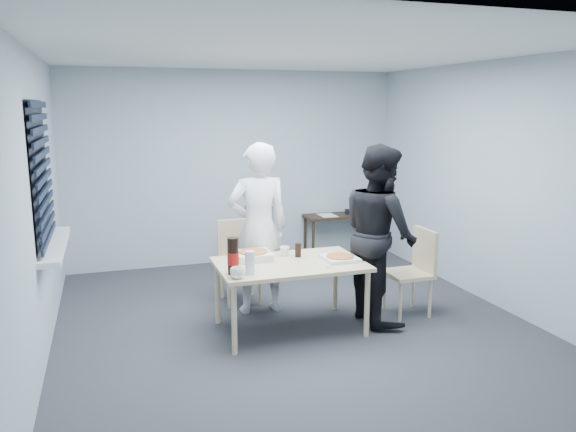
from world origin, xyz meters
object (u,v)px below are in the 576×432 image
object	(u,v)px
mug_a	(237,273)
mug_b	(285,251)
dining_table	(290,269)
chair_far	(238,254)
side_table	(337,220)
stool	(259,250)
person_white	(258,229)
person_black	(379,233)
soda_bottle	(233,257)
backpack	(259,224)
chair_right	(415,265)

from	to	relation	value
mug_a	mug_b	size ratio (longest dim) A/B	1.23
dining_table	mug_b	distance (m)	0.27
chair_far	dining_table	bearing A→B (deg)	-75.47
chair_far	mug_a	bearing A→B (deg)	-103.41
side_table	mug_a	xyz separation A→B (m)	(-2.07, -2.70, 0.19)
side_table	mug_a	world-z (taller)	mug_a
stool	chair_far	bearing A→B (deg)	-120.75
person_white	mug_a	distance (m)	1.04
person_black	mug_b	size ratio (longest dim) A/B	17.70
chair_far	soda_bottle	world-z (taller)	soda_bottle
person_white	stool	size ratio (longest dim) A/B	3.88
chair_far	person_white	xyz separation A→B (m)	(0.12, -0.42, 0.37)
stool	soda_bottle	size ratio (longest dim) A/B	1.40
stool	backpack	distance (m)	0.33
backpack	soda_bottle	distance (m)	2.09
soda_bottle	dining_table	bearing A→B (deg)	18.50
chair_right	soda_bottle	size ratio (longest dim) A/B	2.72
stool	backpack	xyz separation A→B (m)	(-0.00, -0.01, 0.33)
chair_far	backpack	size ratio (longest dim) A/B	1.96
person_black	backpack	size ratio (longest dim) A/B	3.89
mug_a	mug_b	world-z (taller)	mug_a
person_white	person_black	world-z (taller)	same
person_black	soda_bottle	size ratio (longest dim) A/B	5.41
chair_far	mug_b	bearing A→B (deg)	-69.58
side_table	dining_table	bearing A→B (deg)	-122.13
chair_far	side_table	world-z (taller)	chair_far
mug_a	chair_right	bearing A→B (deg)	10.39
soda_bottle	chair_far	bearing A→B (deg)	74.94
backpack	mug_a	bearing A→B (deg)	-102.02
stool	backpack	world-z (taller)	backpack
person_white	person_black	xyz separation A→B (m)	(1.08, -0.59, 0.00)
side_table	stool	size ratio (longest dim) A/B	2.00
chair_right	backpack	distance (m)	2.10
person_black	soda_bottle	distance (m)	1.54
soda_bottle	side_table	bearing A→B (deg)	50.99
stool	mug_b	world-z (taller)	mug_b
dining_table	soda_bottle	xyz separation A→B (m)	(-0.59, -0.20, 0.22)
backpack	mug_b	bearing A→B (deg)	-87.66
dining_table	side_table	bearing A→B (deg)	57.87
backpack	dining_table	bearing A→B (deg)	-87.67
stool	soda_bottle	distance (m)	2.15
mug_a	stool	bearing A→B (deg)	69.97
side_table	mug_a	size ratio (longest dim) A/B	7.42
dining_table	chair_far	world-z (taller)	chair_far
dining_table	mug_a	world-z (taller)	mug_a
backpack	chair_right	bearing A→B (deg)	-47.19
chair_right	side_table	bearing A→B (deg)	87.14
chair_right	mug_b	distance (m)	1.38
chair_far	mug_b	xyz separation A→B (m)	(0.29, -0.77, 0.21)
backpack	soda_bottle	bearing A→B (deg)	-103.44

